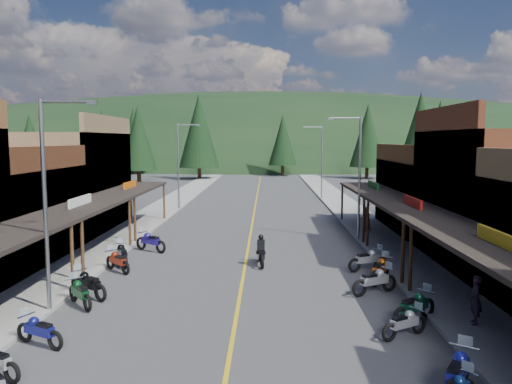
# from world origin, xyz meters

# --- Properties ---
(ground) EXTENTS (220.00, 220.00, 0.00)m
(ground) POSITION_xyz_m (0.00, 0.00, 0.00)
(ground) COLOR #38383A
(ground) RESTS_ON ground
(centerline) EXTENTS (0.15, 90.00, 0.01)m
(centerline) POSITION_xyz_m (0.00, 20.00, 0.01)
(centerline) COLOR gold
(centerline) RESTS_ON ground
(sidewalk_west) EXTENTS (3.40, 94.00, 0.15)m
(sidewalk_west) POSITION_xyz_m (-8.70, 20.00, 0.07)
(sidewalk_west) COLOR gray
(sidewalk_west) RESTS_ON ground
(sidewalk_east) EXTENTS (3.40, 94.00, 0.15)m
(sidewalk_east) POSITION_xyz_m (8.70, 20.00, 0.07)
(sidewalk_east) COLOR gray
(sidewalk_east) RESTS_ON ground
(shop_west_3) EXTENTS (10.90, 10.20, 8.20)m
(shop_west_3) POSITION_xyz_m (-13.78, 11.30, 3.52)
(shop_west_3) COLOR brown
(shop_west_3) RESTS_ON ground
(shop_east_2) EXTENTS (10.90, 9.00, 8.20)m
(shop_east_2) POSITION_xyz_m (13.78, 1.70, 3.52)
(shop_east_2) COLOR #562B19
(shop_east_2) RESTS_ON ground
(shop_east_3) EXTENTS (10.90, 10.20, 6.20)m
(shop_east_3) POSITION_xyz_m (13.75, 11.30, 2.53)
(shop_east_3) COLOR #4C2D16
(shop_east_3) RESTS_ON ground
(streetlight_0) EXTENTS (2.16, 0.18, 8.00)m
(streetlight_0) POSITION_xyz_m (-6.95, -6.00, 4.46)
(streetlight_0) COLOR gray
(streetlight_0) RESTS_ON ground
(streetlight_1) EXTENTS (2.16, 0.18, 8.00)m
(streetlight_1) POSITION_xyz_m (-6.95, 22.00, 4.46)
(streetlight_1) COLOR gray
(streetlight_1) RESTS_ON ground
(streetlight_2) EXTENTS (2.16, 0.18, 8.00)m
(streetlight_2) POSITION_xyz_m (6.95, 8.00, 4.46)
(streetlight_2) COLOR gray
(streetlight_2) RESTS_ON ground
(streetlight_3) EXTENTS (2.16, 0.18, 8.00)m
(streetlight_3) POSITION_xyz_m (6.95, 30.00, 4.46)
(streetlight_3) COLOR gray
(streetlight_3) RESTS_ON ground
(ridge_hill) EXTENTS (310.00, 140.00, 60.00)m
(ridge_hill) POSITION_xyz_m (0.00, 135.00, 0.00)
(ridge_hill) COLOR black
(ridge_hill) RESTS_ON ground
(pine_0) EXTENTS (5.04, 5.04, 11.00)m
(pine_0) POSITION_xyz_m (-40.00, 62.00, 6.48)
(pine_0) COLOR black
(pine_0) RESTS_ON ground
(pine_1) EXTENTS (5.88, 5.88, 12.50)m
(pine_1) POSITION_xyz_m (-24.00, 70.00, 7.24)
(pine_1) COLOR black
(pine_1) RESTS_ON ground
(pine_2) EXTENTS (6.72, 6.72, 14.00)m
(pine_2) POSITION_xyz_m (-10.00, 58.00, 7.99)
(pine_2) COLOR black
(pine_2) RESTS_ON ground
(pine_3) EXTENTS (5.04, 5.04, 11.00)m
(pine_3) POSITION_xyz_m (4.00, 66.00, 6.48)
(pine_3) COLOR black
(pine_3) RESTS_ON ground
(pine_4) EXTENTS (5.88, 5.88, 12.50)m
(pine_4) POSITION_xyz_m (18.00, 60.00, 7.24)
(pine_4) COLOR black
(pine_4) RESTS_ON ground
(pine_5) EXTENTS (6.72, 6.72, 14.00)m
(pine_5) POSITION_xyz_m (34.00, 72.00, 7.99)
(pine_5) COLOR black
(pine_5) RESTS_ON ground
(pine_7) EXTENTS (5.88, 5.88, 12.50)m
(pine_7) POSITION_xyz_m (-32.00, 76.00, 7.24)
(pine_7) COLOR black
(pine_7) RESTS_ON ground
(pine_8) EXTENTS (4.48, 4.48, 10.00)m
(pine_8) POSITION_xyz_m (-22.00, 40.00, 5.98)
(pine_8) COLOR black
(pine_8) RESTS_ON ground
(pine_9) EXTENTS (4.93, 4.93, 10.80)m
(pine_9) POSITION_xyz_m (24.00, 45.00, 6.38)
(pine_9) COLOR black
(pine_9) RESTS_ON ground
(pine_10) EXTENTS (5.38, 5.38, 11.60)m
(pine_10) POSITION_xyz_m (-18.00, 50.00, 6.78)
(pine_10) COLOR black
(pine_10) RESTS_ON ground
(pine_11) EXTENTS (5.82, 5.82, 12.40)m
(pine_11) POSITION_xyz_m (20.00, 38.00, 7.19)
(pine_11) COLOR black
(pine_11) RESTS_ON ground
(bike_west_4) EXTENTS (2.08, 1.48, 1.14)m
(bike_west_4) POSITION_xyz_m (-6.07, -9.07, 0.57)
(bike_west_4) COLOR navy
(bike_west_4) RESTS_ON ground
(bike_west_5) EXTENTS (1.93, 2.09, 1.22)m
(bike_west_5) POSITION_xyz_m (-6.19, -5.30, 0.61)
(bike_west_5) COLOR #0C3D1A
(bike_west_5) RESTS_ON ground
(bike_west_6) EXTENTS (2.29, 1.96, 1.30)m
(bike_west_6) POSITION_xyz_m (-6.24, -4.23, 0.65)
(bike_west_6) COLOR black
(bike_west_6) RESTS_ON ground
(bike_west_7) EXTENTS (2.01, 1.99, 1.21)m
(bike_west_7) POSITION_xyz_m (-6.25, -0.13, 0.61)
(bike_west_7) COLOR maroon
(bike_west_7) RESTS_ON ground
(bike_west_8) EXTENTS (1.71, 2.38, 1.30)m
(bike_west_8) POSITION_xyz_m (-6.40, 1.15, 0.65)
(bike_west_8) COLOR black
(bike_west_8) RESTS_ON ground
(bike_west_9) EXTENTS (2.36, 1.95, 1.33)m
(bike_west_9) POSITION_xyz_m (-5.66, 4.42, 0.67)
(bike_west_9) COLOR navy
(bike_west_9) RESTS_ON ground
(bike_east_3) EXTENTS (1.89, 2.34, 1.31)m
(bike_east_3) POSITION_xyz_m (6.00, -11.87, 0.65)
(bike_east_3) COLOR navy
(bike_east_3) RESTS_ON ground
(bike_east_4) EXTENTS (1.96, 1.53, 1.09)m
(bike_east_4) POSITION_xyz_m (5.68, -8.13, 0.54)
(bike_east_4) COLOR #ACABB1
(bike_east_4) RESTS_ON ground
(bike_east_5) EXTENTS (2.23, 1.95, 1.28)m
(bike_east_5) POSITION_xyz_m (6.41, -6.72, 0.64)
(bike_east_5) COLOR #0D4129
(bike_east_5) RESTS_ON ground
(bike_east_6) EXTENTS (2.34, 1.73, 1.29)m
(bike_east_6) POSITION_xyz_m (5.70, -3.45, 0.64)
(bike_east_6) COLOR #A09FA5
(bike_east_6) RESTS_ON ground
(bike_east_7) EXTENTS (1.80, 2.33, 1.29)m
(bike_east_7) POSITION_xyz_m (6.34, -1.64, 0.65)
(bike_east_7) COLOR #C1500D
(bike_east_7) RESTS_ON ground
(bike_east_8) EXTENTS (2.30, 1.61, 1.26)m
(bike_east_8) POSITION_xyz_m (6.16, 0.35, 0.63)
(bike_east_8) COLOR #B0AFB5
(bike_east_8) RESTS_ON ground
(rider_on_bike) EXTENTS (0.93, 2.28, 1.69)m
(rider_on_bike) POSITION_xyz_m (0.83, 1.35, 0.68)
(rider_on_bike) COLOR black
(rider_on_bike) RESTS_ON ground
(pedestrian_east_a) EXTENTS (0.52, 0.70, 1.74)m
(pedestrian_east_a) POSITION_xyz_m (8.36, -7.21, 1.02)
(pedestrian_east_a) COLOR #261C2A
(pedestrian_east_a) RESTS_ON sidewalk_east
(pedestrian_east_b) EXTENTS (0.94, 0.71, 1.72)m
(pedestrian_east_b) POSITION_xyz_m (8.04, 10.52, 1.01)
(pedestrian_east_b) COLOR brown
(pedestrian_east_b) RESTS_ON sidewalk_east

